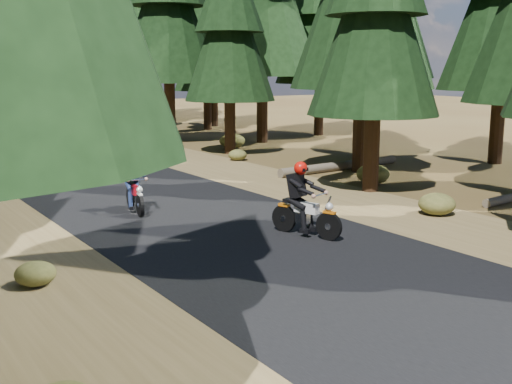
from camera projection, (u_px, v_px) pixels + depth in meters
ground at (299, 261)px, 12.21m from camera, size 120.00×120.00×0.00m
road at (180, 212)px, 16.30m from camera, size 6.00×100.00×0.01m
shoulder_r at (321, 193)px, 18.79m from camera, size 3.20×100.00×0.01m
log_near at (341, 166)px, 23.02m from camera, size 5.62×0.70×0.32m
understory_shrubs at (203, 176)px, 20.13m from camera, size 16.65×30.40×0.70m
rider_lead at (306, 212)px, 13.91m from camera, size 1.07×1.90×1.63m
rider_follow at (135, 193)px, 16.21m from camera, size 0.79×1.75×1.50m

